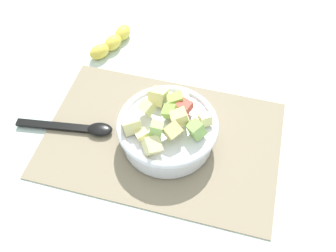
# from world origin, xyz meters

# --- Properties ---
(ground_plane) EXTENTS (2.40, 2.40, 0.00)m
(ground_plane) POSITION_xyz_m (0.00, 0.00, 0.00)
(ground_plane) COLOR silver
(placemat) EXTENTS (0.51, 0.34, 0.01)m
(placemat) POSITION_xyz_m (0.00, 0.00, 0.00)
(placemat) COLOR gray
(placemat) RESTS_ON ground_plane
(salad_bowl) EXTENTS (0.21, 0.21, 0.11)m
(salad_bowl) POSITION_xyz_m (-0.01, -0.00, 0.04)
(salad_bowl) COLOR white
(salad_bowl) RESTS_ON placemat
(serving_spoon) EXTENTS (0.22, 0.06, 0.01)m
(serving_spoon) POSITION_xyz_m (0.18, 0.02, 0.01)
(serving_spoon) COLOR black
(serving_spoon) RESTS_ON placemat
(banana_whole) EXTENTS (0.09, 0.15, 0.04)m
(banana_whole) POSITION_xyz_m (0.21, -0.25, 0.02)
(banana_whole) COLOR yellow
(banana_whole) RESTS_ON ground_plane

